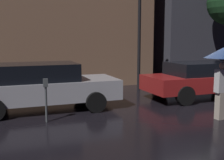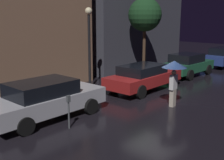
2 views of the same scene
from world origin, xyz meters
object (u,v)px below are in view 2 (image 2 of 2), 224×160
Objects in this scene: parked_car_blue at (224,56)px; parking_meter at (69,108)px; parked_car_silver at (45,99)px; pedestrian_with_umbrella at (174,70)px; parked_car_red at (144,76)px; street_lamp_near at (89,35)px; parked_car_green at (187,64)px.

parked_car_blue is 16.44m from parking_meter.
pedestrian_with_umbrella is at bearing -32.35° from parked_car_silver.
pedestrian_with_umbrella is at bearing -119.36° from parked_car_red.
parking_meter is 0.28× the size of street_lamp_near.
parked_car_blue is 2.20× the size of pedestrian_with_umbrella.
street_lamp_near is at bearing 169.34° from parked_car_blue.
street_lamp_near reaches higher than parked_car_green.
parked_car_blue is at bearing 4.36° from parking_meter.
pedestrian_with_umbrella reaches higher than parking_meter.
parked_car_red is 6.18m from parking_meter.
parked_car_blue reaches higher than parking_meter.
street_lamp_near is (4.38, 2.33, 2.07)m from parked_car_silver.
parked_car_green is 0.96× the size of street_lamp_near.
parked_car_silver is 3.98× the size of parking_meter.
parked_car_green is at bearing -162.27° from pedestrian_with_umbrella.
pedestrian_with_umbrella is (4.58, -2.76, 0.83)m from parked_car_silver.
street_lamp_near reaches higher than parked_car_silver.
parked_car_red is 1.10× the size of street_lamp_near.
parked_car_silver is at bearing 88.16° from parking_meter.
parked_car_silver is 1.47m from parking_meter.
pedestrian_with_umbrella is 5.24m from street_lamp_near.
pedestrian_with_umbrella is 4.88m from parking_meter.
parked_car_silver is 5.41m from pedestrian_with_umbrella.
street_lamp_near reaches higher than parking_meter.
parking_meter is (-11.03, -1.53, -0.03)m from parked_car_green.
parked_car_red is at bearing -179.13° from parked_car_blue.
parked_car_silver is 5.99m from parked_car_red.
pedestrian_with_umbrella reaches higher than parked_car_blue.
parking_meter is at bearing -139.39° from street_lamp_near.
parked_car_red is 5.00m from parked_car_green.
parked_car_green is at bearing -0.97° from parked_car_silver.
parked_car_silver is at bearing -152.02° from street_lamp_near.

